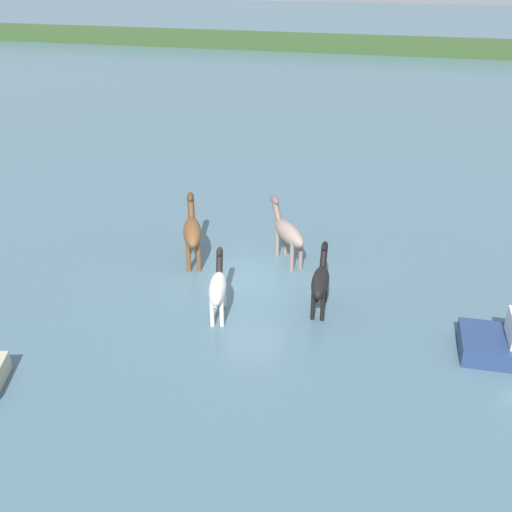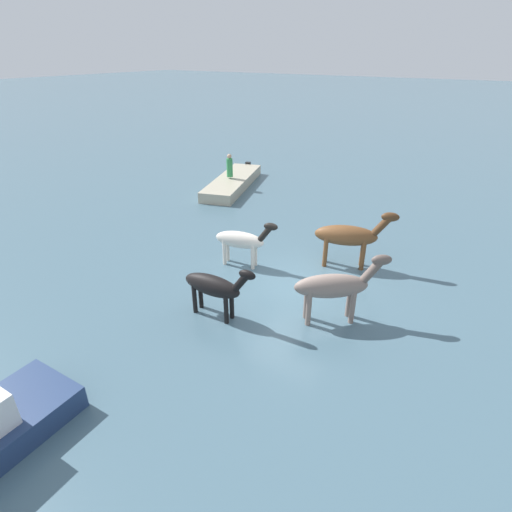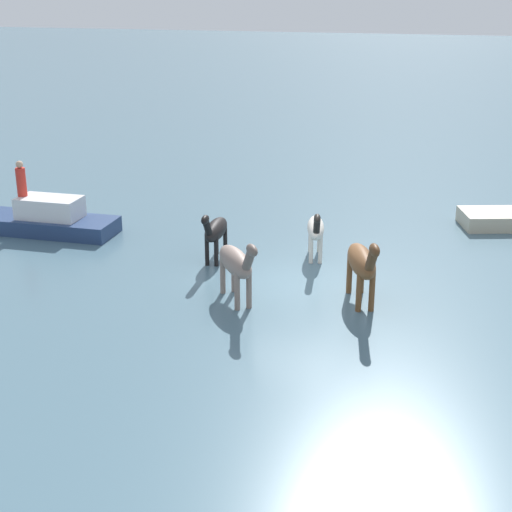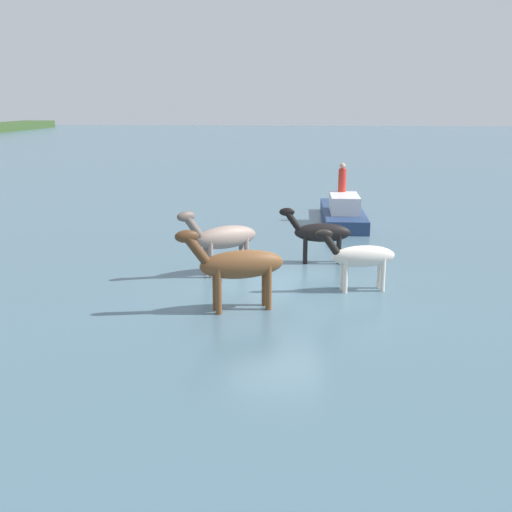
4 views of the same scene
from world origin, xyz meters
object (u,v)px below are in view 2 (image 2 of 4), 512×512
(horse_mid_herd, at_px, (349,236))
(person_watcher_seated, at_px, (230,166))
(horse_pinto_flank, at_px, (334,286))
(boat_dinghy_port, at_px, (233,184))
(horse_dark_mare, at_px, (242,240))
(horse_dun_straggler, at_px, (215,286))

(horse_mid_herd, relative_size, person_watcher_seated, 2.19)
(horse_pinto_flank, relative_size, boat_dinghy_port, 0.38)
(boat_dinghy_port, height_order, person_watcher_seated, person_watcher_seated)
(horse_dark_mare, height_order, horse_dun_straggler, horse_dun_straggler)
(horse_mid_herd, distance_m, person_watcher_seated, 9.77)
(horse_mid_herd, distance_m, boat_dinghy_port, 9.90)
(horse_dun_straggler, bearing_deg, person_watcher_seated, 120.38)
(horse_dun_straggler, height_order, person_watcher_seated, person_watcher_seated)
(horse_dark_mare, relative_size, horse_dun_straggler, 0.99)
(horse_dark_mare, relative_size, boat_dinghy_port, 0.36)
(horse_mid_herd, xyz_separation_m, boat_dinghy_port, (-5.18, -8.39, -0.94))
(person_watcher_seated, bearing_deg, horse_pinto_flank, 48.61)
(horse_dun_straggler, bearing_deg, horse_pinto_flank, 25.51)
(horse_pinto_flank, xyz_separation_m, horse_mid_herd, (-3.15, -0.80, 0.05))
(horse_pinto_flank, xyz_separation_m, horse_dun_straggler, (1.53, -2.80, -0.13))
(horse_pinto_flank, distance_m, horse_dark_mare, 4.06)
(horse_mid_herd, bearing_deg, person_watcher_seated, 128.89)
(horse_dark_mare, bearing_deg, person_watcher_seated, 115.20)
(person_watcher_seated, bearing_deg, horse_dark_mare, 38.29)
(horse_pinto_flank, xyz_separation_m, horse_dark_mare, (-1.31, -3.84, -0.15))
(horse_pinto_flank, height_order, person_watcher_seated, horse_pinto_flank)
(horse_mid_herd, height_order, horse_dun_straggler, horse_mid_herd)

